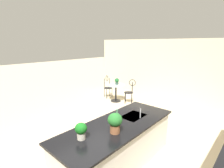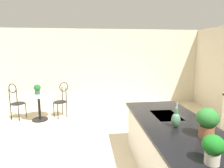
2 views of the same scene
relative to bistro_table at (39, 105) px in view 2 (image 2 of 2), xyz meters
name	(u,v)px [view 2 (image 2 of 2)]	position (x,y,z in m)	size (l,w,h in m)	color
wall_left_window	(100,68)	(-1.46, 1.85, 0.90)	(0.12, 7.80, 2.70)	beige
kitchen_island	(179,158)	(3.09, 2.70, 0.02)	(2.80, 1.06, 0.92)	white
bistro_table	(39,105)	(0.00, 0.00, 0.00)	(0.80, 0.80, 0.74)	black
chair_near_window	(61,98)	(-0.23, 0.60, 0.13)	(0.52, 0.52, 1.04)	black
chair_by_island	(16,100)	(-0.21, -0.69, 0.13)	(0.51, 0.52, 1.04)	black
sink_faucet	(177,109)	(2.55, 2.88, 0.58)	(0.02, 0.02, 0.22)	#B2B5BA
potted_plant_on_table	(37,89)	(-0.13, -0.05, 0.45)	(0.20, 0.20, 0.28)	#385147
potted_plant_counter_far	(213,148)	(3.95, 2.59, 0.64)	(0.21, 0.21, 0.29)	beige
potted_plant_counter_near	(207,121)	(3.40, 2.88, 0.69)	(0.27, 0.27, 0.38)	#9E603D
vase_on_counter	(176,120)	(3.05, 2.63, 0.58)	(0.13, 0.13, 0.29)	#4C7A5B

